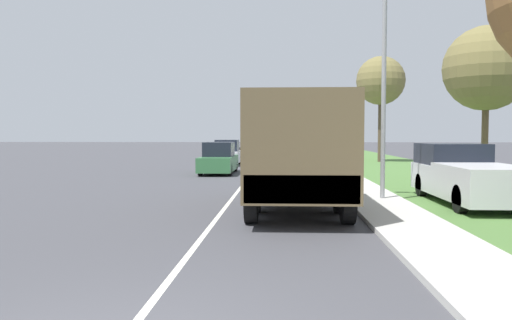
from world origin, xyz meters
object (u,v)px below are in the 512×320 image
(car_nearest_ahead, at_px, (219,160))
(military_truck, at_px, (297,148))
(car_second_ahead, at_px, (227,154))
(car_third_ahead, at_px, (249,148))
(lamp_post, at_px, (377,62))
(pickup_truck, at_px, (466,175))

(car_nearest_ahead, bearing_deg, military_truck, -73.31)
(car_nearest_ahead, relative_size, car_second_ahead, 1.12)
(car_third_ahead, bearing_deg, lamp_post, -79.83)
(car_second_ahead, distance_m, car_third_ahead, 16.50)
(pickup_truck, relative_size, lamp_post, 0.79)
(car_nearest_ahead, distance_m, lamp_post, 13.15)
(car_second_ahead, distance_m, lamp_post, 19.87)
(military_truck, distance_m, car_third_ahead, 36.77)
(car_second_ahead, relative_size, lamp_post, 0.59)
(car_second_ahead, relative_size, car_third_ahead, 0.85)
(lamp_post, bearing_deg, car_nearest_ahead, 119.87)
(car_nearest_ahead, distance_m, car_third_ahead, 23.90)
(car_third_ahead, xyz_separation_m, lamp_post, (6.26, -34.87, 3.66))
(military_truck, distance_m, pickup_truck, 5.49)
(military_truck, bearing_deg, pickup_truck, 16.55)
(car_third_ahead, distance_m, pickup_truck, 36.14)
(pickup_truck, height_order, lamp_post, lamp_post)
(car_third_ahead, bearing_deg, car_nearest_ahead, -90.11)
(military_truck, height_order, pickup_truck, military_truck)
(car_third_ahead, distance_m, lamp_post, 35.62)
(car_nearest_ahead, xyz_separation_m, car_second_ahead, (-0.36, 7.40, 0.01))
(car_second_ahead, xyz_separation_m, car_third_ahead, (0.41, 16.49, -0.09))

